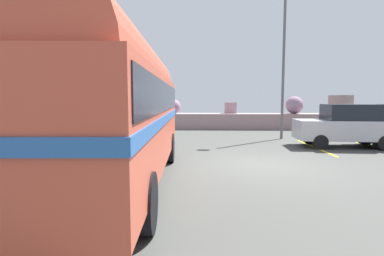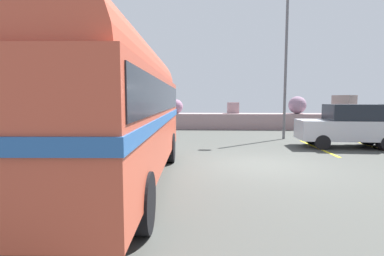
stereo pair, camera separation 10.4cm
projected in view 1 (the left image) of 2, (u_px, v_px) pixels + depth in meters
The scene contains 5 objects.
ground at pixel (259, 165), 9.37m from camera, with size 32.00×26.00×0.02m.
breakwater at pixel (230, 120), 21.03m from camera, with size 31.36×1.92×2.39m.
vintage_coach at pixel (115, 101), 6.97m from camera, with size 2.78×8.68×3.70m.
parked_car_nearest at pixel (347, 125), 12.80m from camera, with size 4.19×1.93×1.86m.
lamp_post at pixel (282, 62), 15.18m from camera, with size 0.95×0.68×7.19m.
Camera 1 is at (-1.83, -9.29, 2.08)m, focal length 27.66 mm.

